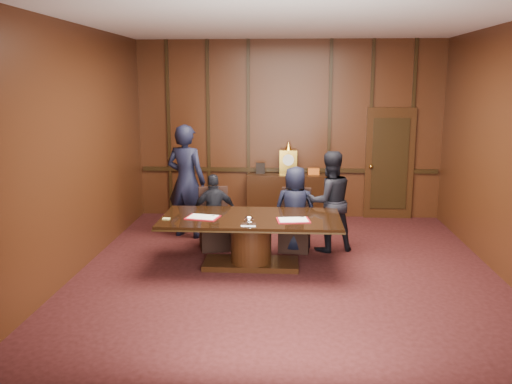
% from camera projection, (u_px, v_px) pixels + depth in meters
% --- Properties ---
extents(room, '(7.00, 7.04, 3.50)m').
position_uv_depth(room, '(293.00, 154.00, 7.45)').
color(room, black).
rests_on(room, ground).
extents(sideboard, '(1.60, 0.45, 1.54)m').
position_uv_depth(sideboard, '(288.00, 195.00, 10.75)').
color(sideboard, black).
rests_on(sideboard, ground).
extents(conference_table, '(2.62, 1.32, 0.76)m').
position_uv_depth(conference_table, '(251.00, 233.00, 7.95)').
color(conference_table, black).
rests_on(conference_table, ground).
extents(folder_left, '(0.52, 0.42, 0.02)m').
position_uv_depth(folder_left, '(203.00, 217.00, 7.84)').
color(folder_left, maroon).
rests_on(folder_left, conference_table).
extents(folder_right, '(0.50, 0.39, 0.02)m').
position_uv_depth(folder_right, '(293.00, 220.00, 7.68)').
color(folder_right, maroon).
rests_on(folder_right, conference_table).
extents(inkstand, '(0.20, 0.14, 0.12)m').
position_uv_depth(inkstand, '(249.00, 221.00, 7.45)').
color(inkstand, white).
rests_on(inkstand, conference_table).
extents(notepad, '(0.11, 0.08, 0.01)m').
position_uv_depth(notepad, '(166.00, 219.00, 7.76)').
color(notepad, '#D4CB67').
rests_on(notepad, conference_table).
extents(chair_left, '(0.59, 0.59, 0.99)m').
position_uv_depth(chair_left, '(215.00, 231.00, 8.89)').
color(chair_left, black).
rests_on(chair_left, ground).
extents(chair_right, '(0.53, 0.53, 0.99)m').
position_uv_depth(chair_right, '(295.00, 232.00, 8.81)').
color(chair_right, black).
rests_on(chair_right, ground).
extents(signatory_left, '(0.78, 0.49, 1.25)m').
position_uv_depth(signatory_left, '(214.00, 212.00, 8.75)').
color(signatory_left, black).
rests_on(signatory_left, ground).
extents(signatory_right, '(0.71, 0.50, 1.39)m').
position_uv_depth(signatory_right, '(295.00, 209.00, 8.65)').
color(signatory_right, black).
rests_on(signatory_right, ground).
extents(witness_left, '(0.84, 0.68, 1.98)m').
position_uv_depth(witness_left, '(186.00, 181.00, 9.43)').
color(witness_left, black).
rests_on(witness_left, ground).
extents(witness_right, '(0.95, 0.84, 1.62)m').
position_uv_depth(witness_right, '(329.00, 201.00, 8.67)').
color(witness_right, black).
rests_on(witness_right, ground).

